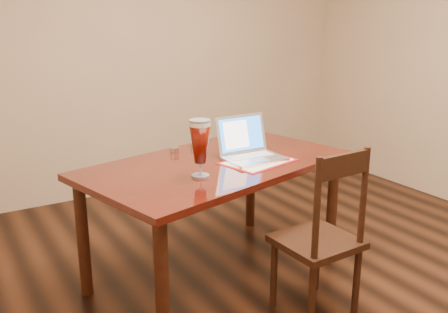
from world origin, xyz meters
TOP-DOWN VIEW (x-y plane):
  - ground at (0.00, 0.00)m, footprint 5.00×5.00m
  - dining_table at (-0.27, 0.63)m, footprint 1.83×1.29m
  - dining_chair at (0.00, -0.05)m, footprint 0.44×0.42m

SIDE VIEW (x-z plane):
  - ground at x=0.00m, z-range 0.00..0.00m
  - dining_chair at x=0.00m, z-range -0.03..0.96m
  - dining_table at x=-0.27m, z-range 0.14..1.25m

